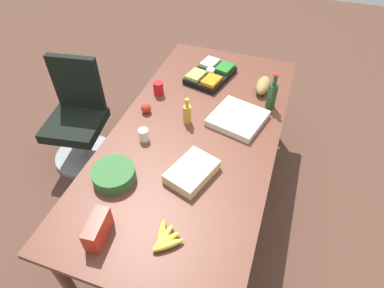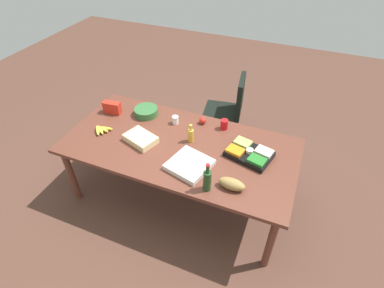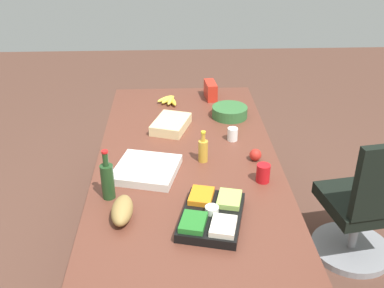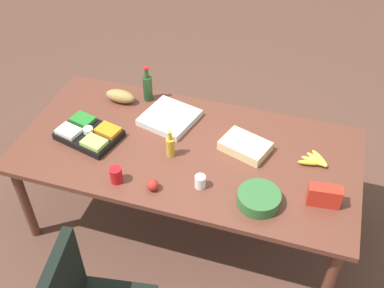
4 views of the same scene
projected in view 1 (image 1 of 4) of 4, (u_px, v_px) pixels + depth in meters
The scene contains 15 objects.
ground_plane at pixel (195, 197), 2.89m from camera, with size 10.00×10.00×0.00m, color brown.
conference_table at pixel (196, 139), 2.39m from camera, with size 2.37×1.16×0.78m.
office_chair at pixel (79, 125), 3.00m from camera, with size 0.56×0.56×0.99m.
sheet_cake at pixel (192, 172), 2.04m from camera, with size 0.32×0.22×0.07m, color beige.
apple_red at pixel (146, 108), 2.48m from camera, with size 0.08×0.08×0.08m, color red.
dressing_bottle at pixel (187, 113), 2.37m from camera, with size 0.06×0.06×0.21m.
red_solo_cup at pixel (158, 88), 2.63m from camera, with size 0.08×0.08×0.11m, color red.
banana_bunch at pixel (165, 239), 1.72m from camera, with size 0.21×0.17×0.04m.
veggie_tray at pixel (211, 74), 2.81m from camera, with size 0.48×0.39×0.09m.
wine_bottle at pixel (272, 95), 2.47m from camera, with size 0.09×0.09×0.30m.
chip_bag_red at pixel (98, 229), 1.71m from camera, with size 0.20×0.08×0.14m, color red.
pizza_box at pixel (238, 118), 2.42m from camera, with size 0.36×0.36×0.05m, color silver.
paper_cup at pixel (144, 135), 2.26m from camera, with size 0.07×0.07×0.09m, color white.
salad_bowl at pixel (114, 175), 2.01m from camera, with size 0.27×0.27×0.08m, color #326533.
bread_loaf at pixel (263, 85), 2.67m from camera, with size 0.24×0.11×0.10m, color olive.
Camera 1 is at (-1.64, -0.53, 2.37)m, focal length 30.67 mm.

